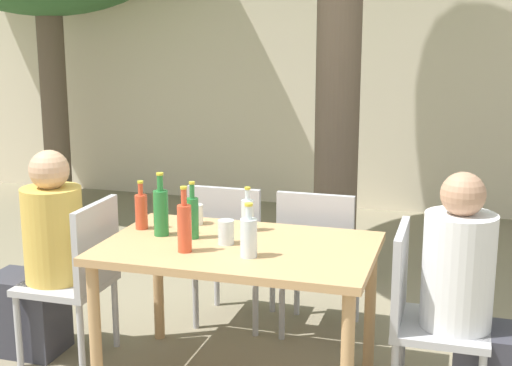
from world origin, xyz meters
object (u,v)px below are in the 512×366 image
(green_bottle_1, at_px, (161,211))
(drinking_glass_0, at_px, (226,232))
(person_seated_0, at_px, (41,265))
(water_bottle_2, at_px, (249,236))
(dining_table_front, at_px, (239,261))
(soda_bottle_4, at_px, (141,210))
(patio_chair_0, at_px, (80,272))
(patio_chair_2, at_px, (230,247))
(drinking_glass_1, at_px, (196,214))
(patio_chair_1, at_px, (423,310))
(soda_bottle_5, at_px, (184,227))
(person_seated_1, at_px, (476,312))
(green_bottle_3, at_px, (192,216))
(water_bottle_0, at_px, (248,214))
(patio_chair_3, at_px, (318,255))

(green_bottle_1, relative_size, drinking_glass_0, 2.71)
(person_seated_0, bearing_deg, water_bottle_2, 82.30)
(dining_table_front, bearing_deg, soda_bottle_4, 168.63)
(patio_chair_0, bearing_deg, person_seated_0, -90.00)
(patio_chair_2, xyz_separation_m, soda_bottle_4, (-0.31, -0.54, 0.34))
(patio_chair_2, bearing_deg, drinking_glass_1, 79.33)
(patio_chair_1, distance_m, soda_bottle_5, 1.19)
(person_seated_1, xyz_separation_m, green_bottle_3, (-1.40, 0.03, 0.34))
(patio_chair_2, bearing_deg, drinking_glass_0, 107.22)
(water_bottle_0, height_order, green_bottle_3, green_bottle_3)
(person_seated_0, distance_m, soda_bottle_5, 1.01)
(person_seated_0, bearing_deg, green_bottle_3, 92.23)
(patio_chair_2, height_order, person_seated_0, person_seated_0)
(dining_table_front, distance_m, patio_chair_1, 0.92)
(patio_chair_1, bearing_deg, soda_bottle_4, 85.50)
(water_bottle_2, distance_m, green_bottle_3, 0.42)
(green_bottle_3, relative_size, soda_bottle_5, 0.92)
(soda_bottle_5, bearing_deg, green_bottle_1, 135.04)
(patio_chair_3, relative_size, person_seated_0, 0.77)
(patio_chair_0, xyz_separation_m, soda_bottle_5, (0.70, -0.18, 0.36))
(patio_chair_2, xyz_separation_m, person_seated_1, (1.42, -0.66, 0.02))
(patio_chair_1, xyz_separation_m, water_bottle_0, (-0.94, 0.24, 0.33))
(dining_table_front, distance_m, water_bottle_2, 0.27)
(person_seated_1, bearing_deg, soda_bottle_4, 86.11)
(water_bottle_2, relative_size, soda_bottle_5, 0.81)
(patio_chair_1, height_order, green_bottle_3, green_bottle_3)
(person_seated_0, relative_size, water_bottle_2, 4.49)
(soda_bottle_5, bearing_deg, person_seated_0, 168.91)
(soda_bottle_4, bearing_deg, drinking_glass_1, 34.55)
(soda_bottle_4, bearing_deg, patio_chair_2, 59.93)
(patio_chair_1, distance_m, green_bottle_3, 1.22)
(patio_chair_3, distance_m, person_seated_0, 1.56)
(green_bottle_1, height_order, drinking_glass_0, green_bottle_1)
(patio_chair_1, relative_size, green_bottle_3, 3.02)
(person_seated_1, bearing_deg, dining_table_front, 90.00)
(patio_chair_0, xyz_separation_m, water_bottle_0, (0.88, 0.24, 0.33))
(dining_table_front, height_order, water_bottle_0, water_bottle_0)
(person_seated_1, xyz_separation_m, soda_bottle_5, (-1.36, -0.18, 0.35))
(patio_chair_1, height_order, water_bottle_2, water_bottle_2)
(water_bottle_2, xyz_separation_m, green_bottle_3, (-0.36, 0.20, 0.01))
(dining_table_front, bearing_deg, green_bottle_3, 172.41)
(dining_table_front, distance_m, green_bottle_3, 0.33)
(person_seated_0, distance_m, drinking_glass_1, 0.90)
(person_seated_0, bearing_deg, patio_chair_3, 115.01)
(green_bottle_1, bearing_deg, person_seated_0, -176.90)
(green_bottle_3, bearing_deg, dining_table_front, -7.59)
(dining_table_front, height_order, patio_chair_1, patio_chair_1)
(dining_table_front, bearing_deg, drinking_glass_1, 140.09)
(green_bottle_1, relative_size, soda_bottle_4, 1.26)
(green_bottle_1, distance_m, green_bottle_3, 0.18)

